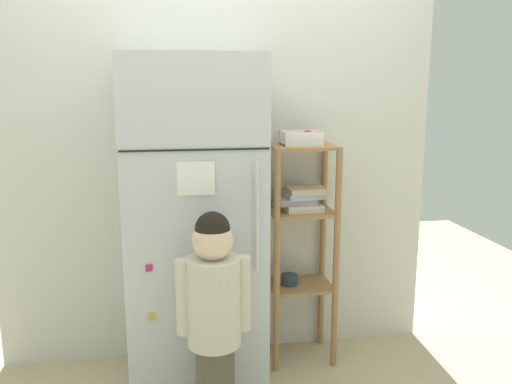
# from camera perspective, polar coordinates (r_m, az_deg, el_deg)

# --- Properties ---
(ground_plane) EXTENTS (6.00, 6.00, 0.00)m
(ground_plane) POSITION_cam_1_polar(r_m,az_deg,el_deg) (3.13, -3.19, -19.20)
(ground_plane) COLOR tan
(kitchen_wall_back) EXTENTS (2.52, 0.03, 2.24)m
(kitchen_wall_back) POSITION_cam_1_polar(r_m,az_deg,el_deg) (3.05, -4.10, 2.55)
(kitchen_wall_back) COLOR silver
(kitchen_wall_back) RESTS_ON ground
(refrigerator) EXTENTS (0.70, 0.59, 1.74)m
(refrigerator) POSITION_cam_1_polar(r_m,az_deg,el_deg) (2.79, -6.63, -3.60)
(refrigerator) COLOR silver
(refrigerator) RESTS_ON ground
(child_standing) EXTENTS (0.34, 0.25, 1.05)m
(child_standing) POSITION_cam_1_polar(r_m,az_deg,el_deg) (2.44, -4.59, -11.63)
(child_standing) COLOR #575442
(child_standing) RESTS_ON ground
(pantry_shelf_unit) EXTENTS (0.37, 0.30, 1.27)m
(pantry_shelf_unit) POSITION_cam_1_polar(r_m,az_deg,el_deg) (3.02, 4.88, -3.96)
(pantry_shelf_unit) COLOR #9E7247
(pantry_shelf_unit) RESTS_ON ground
(fruit_bin) EXTENTS (0.21, 0.16, 0.08)m
(fruit_bin) POSITION_cam_1_polar(r_m,az_deg,el_deg) (2.94, 5.20, 5.73)
(fruit_bin) COLOR white
(fruit_bin) RESTS_ON pantry_shelf_unit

